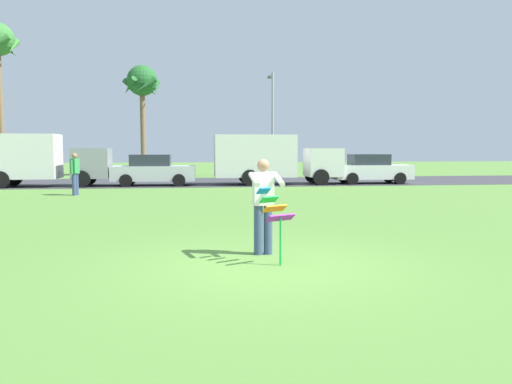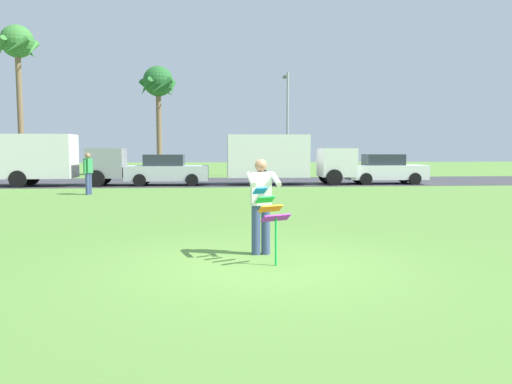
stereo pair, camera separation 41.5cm
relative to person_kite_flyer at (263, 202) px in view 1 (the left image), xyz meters
name	(u,v)px [view 1 (the left image)]	position (x,y,z in m)	size (l,w,h in m)	color
ground_plane	(267,265)	(-0.06, -0.83, -0.95)	(120.00, 120.00, 0.00)	#568438
road_strip	(213,182)	(-0.06, 19.57, -0.95)	(120.00, 8.00, 0.01)	#38383D
person_kite_flyer	(263,202)	(0.00, 0.00, 0.00)	(0.58, 0.68, 1.73)	#384772
kite_held	(275,212)	(0.09, -0.72, -0.08)	(0.61, 0.73, 1.26)	blue
parked_truck_grey_van	(32,159)	(-9.15, 17.17, 0.46)	(6.75, 2.23, 2.62)	gray
parked_car_silver	(153,171)	(-3.22, 17.17, -0.18)	(4.24, 1.90, 1.60)	silver
parked_truck_white_box	(270,158)	(2.86, 17.17, 0.46)	(6.72, 2.17, 2.62)	silver
parked_car_white	(371,169)	(8.40, 17.17, -0.18)	(4.25, 1.93, 1.60)	white
palm_tree_right_near	(142,85)	(-4.60, 26.84, 5.34)	(2.58, 2.71, 7.64)	brown
streetlight_pole	(272,118)	(4.21, 24.75, 3.05)	(0.24, 1.65, 7.00)	#9E9EA3
person_walker_near	(75,173)	(-6.00, 12.26, -0.02)	(0.33, 0.54, 1.73)	#384772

